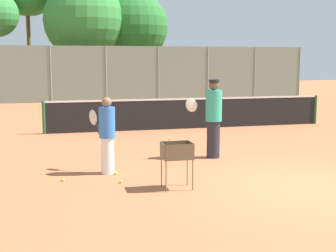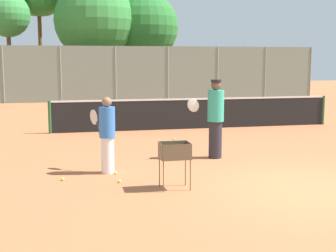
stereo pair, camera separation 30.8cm
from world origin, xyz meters
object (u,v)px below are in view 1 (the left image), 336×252
Objects in this scene: player_white_outfit at (107,134)px; parked_car at (85,87)px; player_red_cap at (213,118)px; ball_cart at (177,154)px; tennis_net at (190,113)px.

player_white_outfit is 0.39× the size of parked_car.
parked_car is (-1.62, 19.43, -0.34)m from player_red_cap.
player_white_outfit reaches higher than ball_cart.
parked_car is at bearing -85.08° from player_red_cap.
player_white_outfit is at bearing -121.86° from tennis_net.
tennis_net is 6.12× the size of player_white_outfit.
player_red_cap is (-0.87, -4.81, 0.44)m from tennis_net.
player_white_outfit is 2.89m from player_red_cap.
parked_car is (1.10, 20.40, -0.18)m from player_white_outfit.
tennis_net is at bearing -80.34° from parked_car.
player_red_cap is at bearing -100.21° from tennis_net.
player_white_outfit is at bearing 126.58° from ball_cart.
tennis_net is at bearing -100.07° from player_red_cap.
player_red_cap is 2.97m from ball_cart.
tennis_net is 11.32× the size of ball_cart.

